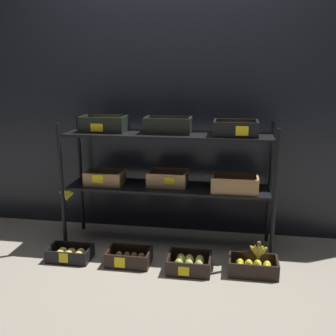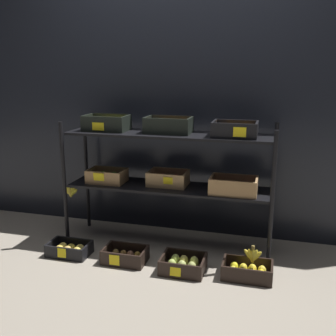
# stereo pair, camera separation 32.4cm
# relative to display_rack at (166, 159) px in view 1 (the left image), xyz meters

# --- Properties ---
(ground_plane) EXTENTS (10.00, 10.00, 0.00)m
(ground_plane) POSITION_rel_display_rack_xyz_m (0.01, 0.00, -0.74)
(ground_plane) COLOR gray
(storefront_wall) EXTENTS (4.06, 0.12, 2.08)m
(storefront_wall) POSITION_rel_display_rack_xyz_m (0.01, 0.41, 0.30)
(storefront_wall) COLOR black
(storefront_wall) RESTS_ON ground_plane
(display_rack) EXTENTS (1.79, 0.44, 1.08)m
(display_rack) POSITION_rel_display_rack_xyz_m (0.00, 0.00, 0.00)
(display_rack) COLOR black
(display_rack) RESTS_ON ground_plane
(crate_ground_apple_gold) EXTENTS (0.33, 0.21, 0.10)m
(crate_ground_apple_gold) POSITION_rel_display_rack_xyz_m (-0.70, -0.39, -0.70)
(crate_ground_apple_gold) COLOR black
(crate_ground_apple_gold) RESTS_ON ground_plane
(crate_ground_kiwi) EXTENTS (0.33, 0.22, 0.11)m
(crate_ground_kiwi) POSITION_rel_display_rack_xyz_m (-0.22, -0.39, -0.70)
(crate_ground_kiwi) COLOR black
(crate_ground_kiwi) RESTS_ON ground_plane
(crate_ground_pear) EXTENTS (0.32, 0.27, 0.11)m
(crate_ground_pear) POSITION_rel_display_rack_xyz_m (0.24, -0.41, -0.69)
(crate_ground_pear) COLOR black
(crate_ground_pear) RESTS_ON ground_plane
(crate_ground_lemon) EXTENTS (0.36, 0.22, 0.12)m
(crate_ground_lemon) POSITION_rel_display_rack_xyz_m (0.71, -0.38, -0.69)
(crate_ground_lemon) COLOR black
(crate_ground_lemon) RESTS_ON ground_plane
(banana_bunch_loose) EXTENTS (0.14, 0.04, 0.13)m
(banana_bunch_loose) POSITION_rel_display_rack_xyz_m (0.74, -0.38, -0.57)
(banana_bunch_loose) COLOR brown
(banana_bunch_loose) RESTS_ON crate_ground_lemon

